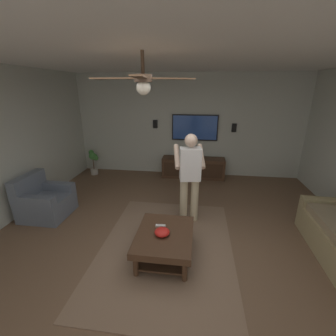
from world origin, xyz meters
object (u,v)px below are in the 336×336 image
potted_plant_short (94,160)px  remote_white (161,226)px  person_standing (190,173)px  ceiling_fan (143,81)px  wall_speaker_right (155,124)px  coffee_table (165,239)px  wall_speaker_left (234,128)px  armchair (45,202)px  media_console (193,168)px  bowl (162,232)px  vase_round (196,155)px  tv (195,128)px

potted_plant_short → remote_white: (-2.95, -2.42, -0.02)m
person_standing → ceiling_fan: size_ratio=1.37×
wall_speaker_right → remote_white: bearing=-168.3°
coffee_table → ceiling_fan: (-0.09, 0.22, 2.13)m
person_standing → wall_speaker_left: 2.73m
armchair → coffee_table: size_ratio=0.82×
media_console → wall_speaker_right: size_ratio=7.73×
bowl → remote_white: size_ratio=1.44×
bowl → vase_round: (3.28, -0.41, 0.21)m
person_standing → coffee_table: bearing=154.1°
tv → remote_white: bearing=-6.7°
armchair → bowl: 2.60m
wall_speaker_left → ceiling_fan: 4.09m
armchair → remote_white: 2.48m
vase_round → remote_white: bearing=171.3°
ceiling_fan → potted_plant_short: bearing=35.6°
armchair → wall_speaker_right: 3.37m
bowl → vase_round: bearing=-7.2°
coffee_table → bowl: 0.16m
vase_round → ceiling_fan: bearing=169.6°
armchair → vase_round: size_ratio=3.73×
vase_round → media_console: bearing=59.6°
media_console → ceiling_fan: ceiling_fan is taller
bowl → ceiling_fan: (-0.04, 0.19, 1.98)m
coffee_table → tv: size_ratio=0.80×
ceiling_fan → media_console: bearing=-8.9°
tv → potted_plant_short: size_ratio=1.73×
vase_round → wall_speaker_left: size_ratio=1.00×
person_standing → ceiling_fan: 1.95m
ceiling_fan → coffee_table: bearing=-68.3°
media_console → remote_white: media_console is taller
media_console → ceiling_fan: 4.03m
armchair → wall_speaker_left: wall_speaker_left is taller
potted_plant_short → media_console: bearing=-86.5°
potted_plant_short → wall_speaker_left: size_ratio=3.27×
armchair → wall_speaker_right: wall_speaker_right is taller
potted_plant_short → ceiling_fan: 4.40m
potted_plant_short → ceiling_fan: (-3.19, -2.28, 2.00)m
armchair → wall_speaker_left: size_ratio=3.73×
media_console → person_standing: size_ratio=1.04×
potted_plant_short → wall_speaker_left: bearing=-83.7°
armchair → ceiling_fan: bearing=-22.2°
bowl → vase_round: size_ratio=0.98×
media_console → tv: bearing=-180.0°
media_console → vase_round: vase_round is taller
vase_round → tv: bearing=15.2°
tv → wall_speaker_right: (0.01, 1.09, 0.07)m
media_console → vase_round: bearing=59.6°
coffee_table → potted_plant_short: size_ratio=1.39×
media_console → wall_speaker_left: size_ratio=7.73×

